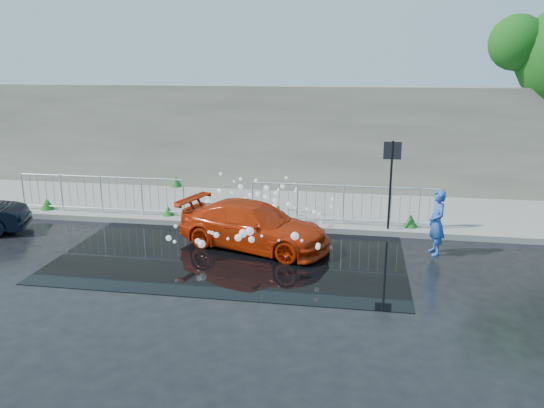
{
  "coord_description": "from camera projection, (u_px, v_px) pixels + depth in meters",
  "views": [
    {
      "loc": [
        3.37,
        -10.6,
        4.46
      ],
      "look_at": [
        1.27,
        2.01,
        1.0
      ],
      "focal_mm": 35.0,
      "sensor_mm": 36.0,
      "label": 1
    }
  ],
  "objects": [
    {
      "name": "railing_left",
      "position": [
        101.0,
        193.0,
        15.42
      ],
      "size": [
        5.05,
        0.05,
        1.1
      ],
      "color": "silver",
      "rests_on": "pavement"
    },
    {
      "name": "water_spray",
      "position": [
        250.0,
        211.0,
        13.65
      ],
      "size": [
        3.63,
        5.54,
        1.07
      ],
      "color": "white",
      "rests_on": "ground"
    },
    {
      "name": "red_car",
      "position": [
        254.0,
        226.0,
        12.98
      ],
      "size": [
        4.13,
        2.65,
        1.11
      ],
      "primitive_type": "imported",
      "rotation": [
        0.0,
        0.0,
        1.26
      ],
      "color": "#B32507",
      "rests_on": "ground"
    },
    {
      "name": "pavement",
      "position": [
        248.0,
        206.0,
        16.53
      ],
      "size": [
        30.0,
        4.0,
        0.15
      ],
      "primitive_type": "cube",
      "color": "slate",
      "rests_on": "ground"
    },
    {
      "name": "retaining_wall",
      "position": [
        260.0,
        138.0,
        18.15
      ],
      "size": [
        30.0,
        0.6,
        3.5
      ],
      "primitive_type": "cube",
      "color": "#636053",
      "rests_on": "pavement"
    },
    {
      "name": "puddle",
      "position": [
        233.0,
        254.0,
        12.66
      ],
      "size": [
        8.0,
        5.0,
        0.01
      ],
      "primitive_type": "cube",
      "color": "black",
      "rests_on": "ground"
    },
    {
      "name": "weeds",
      "position": [
        242.0,
        202.0,
        15.96
      ],
      "size": [
        12.17,
        3.93,
        0.45
      ],
      "color": "#175718",
      "rests_on": "pavement"
    },
    {
      "name": "sign_post",
      "position": [
        391.0,
        171.0,
        13.62
      ],
      "size": [
        0.45,
        0.06,
        2.5
      ],
      "color": "black",
      "rests_on": "ground"
    },
    {
      "name": "curb",
      "position": [
        233.0,
        225.0,
        14.62
      ],
      "size": [
        30.0,
        0.25,
        0.16
      ],
      "primitive_type": "cube",
      "color": "slate",
      "rests_on": "ground"
    },
    {
      "name": "railing_right",
      "position": [
        343.0,
        203.0,
        14.31
      ],
      "size": [
        5.05,
        0.05,
        1.1
      ],
      "color": "silver",
      "rests_on": "pavement"
    },
    {
      "name": "ground",
      "position": [
        201.0,
        268.0,
        11.79
      ],
      "size": [
        90.0,
        90.0,
        0.0
      ],
      "primitive_type": "plane",
      "color": "black",
      "rests_on": "ground"
    },
    {
      "name": "person",
      "position": [
        437.0,
        223.0,
        12.47
      ],
      "size": [
        0.49,
        0.64,
        1.56
      ],
      "primitive_type": "imported",
      "rotation": [
        0.0,
        0.0,
        -1.34
      ],
      "color": "blue",
      "rests_on": "ground"
    }
  ]
}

